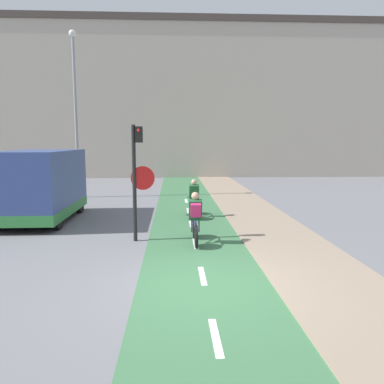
# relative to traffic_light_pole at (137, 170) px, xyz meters

# --- Properties ---
(ground_plane) EXTENTS (120.00, 120.00, 0.00)m
(ground_plane) POSITION_rel_traffic_light_pole_xyz_m (1.62, -3.46, -2.03)
(ground_plane) COLOR slate
(bike_lane) EXTENTS (2.68, 60.00, 0.02)m
(bike_lane) POSITION_rel_traffic_light_pole_xyz_m (1.62, -3.45, -2.02)
(bike_lane) COLOR #3D7047
(bike_lane) RESTS_ON ground_plane
(sidewalk_strip) EXTENTS (2.40, 60.00, 0.05)m
(sidewalk_strip) POSITION_rel_traffic_light_pole_xyz_m (4.15, -3.46, -2.01)
(sidewalk_strip) COLOR gray
(sidewalk_strip) RESTS_ON ground_plane
(building_row_background) EXTENTS (60.00, 5.20, 12.21)m
(building_row_background) POSITION_rel_traffic_light_pole_xyz_m (1.62, 21.11, 4.08)
(building_row_background) COLOR #B2A899
(building_row_background) RESTS_ON ground_plane
(traffic_light_pole) EXTENTS (0.67, 0.25, 3.29)m
(traffic_light_pole) POSITION_rel_traffic_light_pole_xyz_m (0.00, 0.00, 0.00)
(traffic_light_pole) COLOR black
(traffic_light_pole) RESTS_ON ground_plane
(street_lamp_far) EXTENTS (0.36, 0.36, 8.16)m
(street_lamp_far) POSITION_rel_traffic_light_pole_xyz_m (-3.80, 8.62, 2.84)
(street_lamp_far) COLOR gray
(street_lamp_far) RESTS_ON ground_plane
(cyclist_near) EXTENTS (0.46, 1.64, 1.45)m
(cyclist_near) POSITION_rel_traffic_light_pole_xyz_m (1.61, -0.37, -1.33)
(cyclist_near) COLOR black
(cyclist_near) RESTS_ON ground_plane
(cyclist_far) EXTENTS (0.46, 1.62, 1.44)m
(cyclist_far) POSITION_rel_traffic_light_pole_xyz_m (1.78, 3.26, -1.37)
(cyclist_far) COLOR black
(cyclist_far) RESTS_ON ground_plane
(van) EXTENTS (2.15, 4.42, 2.51)m
(van) POSITION_rel_traffic_light_pole_xyz_m (-3.69, 2.95, -0.80)
(van) COLOR #334784
(van) RESTS_ON ground_plane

